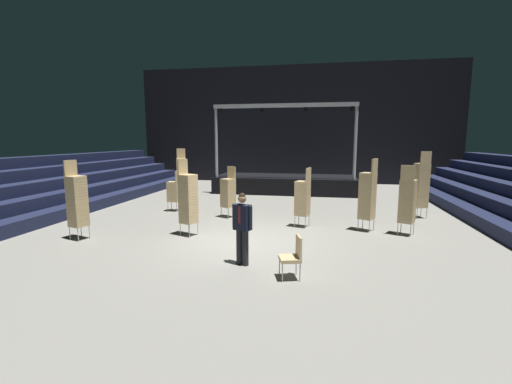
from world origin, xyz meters
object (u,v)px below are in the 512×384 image
Objects in this scene: chair_stack_rear_left at (174,191)px; chair_stack_aisle_left at (228,192)px; chair_stack_front_left at (303,198)px; chair_stack_mid_left at (188,198)px; chair_stack_mid_right at (77,200)px; chair_stack_rear_centre at (407,200)px; chair_stack_rear_right at (368,195)px; loose_chair_near_man at (293,255)px; stage_riser at (285,183)px; chair_stack_mid_centre at (182,175)px; chair_stack_front_right at (421,185)px; man_with_tie at (242,224)px.

chair_stack_rear_left is 0.87× the size of chair_stack_aisle_left.
chair_stack_front_left is 0.86× the size of chair_stack_mid_left.
chair_stack_mid_right is 1.08× the size of chair_stack_rear_centre.
chair_stack_rear_right is 4.95m from loose_chair_near_man.
chair_stack_mid_centre is (-4.62, -3.98, 0.74)m from stage_riser.
chair_stack_aisle_left is (0.53, 2.76, -0.21)m from chair_stack_mid_left.
chair_stack_rear_right reaches higher than chair_stack_aisle_left.
chair_stack_rear_left is 0.72× the size of chair_stack_rear_right.
chair_stack_rear_left is (-4.04, -6.24, 0.32)m from stage_riser.
chair_stack_mid_centre reaches higher than loose_chair_near_man.
stage_riser reaches higher than chair_stack_mid_left.
chair_stack_mid_centre is 2.37m from chair_stack_rear_left.
chair_stack_mid_left reaches higher than chair_stack_rear_left.
chair_stack_front_left is (1.44, -7.97, 0.48)m from stage_riser.
chair_stack_aisle_left is at bearing -108.29° from chair_stack_rear_left.
stage_riser reaches higher than loose_chair_near_man.
chair_stack_mid_centre is 1.15× the size of chair_stack_rear_centre.
chair_stack_mid_left is 3.26m from chair_stack_mid_right.
chair_stack_mid_left is (-7.80, -4.07, -0.08)m from chair_stack_front_right.
chair_stack_front_left is 1.20× the size of chair_stack_rear_left.
chair_stack_front_right is at bearing 94.47° from chair_stack_rear_centre.
chair_stack_mid_right reaches higher than loose_chair_near_man.
chair_stack_mid_centre reaches higher than man_with_tie.
stage_riser is 8.11m from chair_stack_front_left.
chair_stack_front_left is at bearing 138.54° from chair_stack_mid_left.
chair_stack_rear_left is 7.82m from chair_stack_rear_right.
chair_stack_rear_centre is (3.27, -0.44, 0.08)m from chair_stack_front_left.
chair_stack_front_left is at bearing -161.64° from chair_stack_rear_centre.
chair_stack_mid_left is at bearing -142.74° from chair_stack_rear_centre.
stage_riser reaches higher than chair_stack_aisle_left.
chair_stack_front_right is at bearing -13.53° from chair_stack_rear_right.
stage_riser is 7.44m from chair_stack_rear_left.
chair_stack_front_right is at bearing -89.01° from chair_stack_rear_left.
chair_stack_rear_right is at bearing -107.25° from man_with_tie.
chair_stack_front_right is at bearing -45.33° from chair_stack_front_left.
loose_chair_near_man is (-2.04, -4.46, -0.66)m from chair_stack_rear_right.
chair_stack_front_right is at bearing 138.87° from chair_stack_mid_left.
man_with_tie is at bearing 66.49° from chair_stack_mid_left.
chair_stack_mid_left is at bearing 109.78° from chair_stack_aisle_left.
chair_stack_rear_right is at bearing -41.08° from loose_chair_near_man.
chair_stack_rear_left is (0.58, -2.26, -0.42)m from chair_stack_mid_centre.
stage_riser is 12.65m from loose_chair_near_man.
chair_stack_mid_right is at bearing -115.36° from stage_riser.
man_with_tie is 0.89× the size of chair_stack_aisle_left.
chair_stack_mid_centre reaches higher than chair_stack_front_left.
chair_stack_front_right is 1.07× the size of chair_stack_mid_left.
stage_riser is at bearing -160.73° from chair_stack_mid_centre.
stage_riser reaches higher than man_with_tie.
chair_stack_aisle_left is (3.15, -2.99, -0.29)m from chair_stack_mid_centre.
chair_stack_rear_left is at bearing -122.96° from stage_riser.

